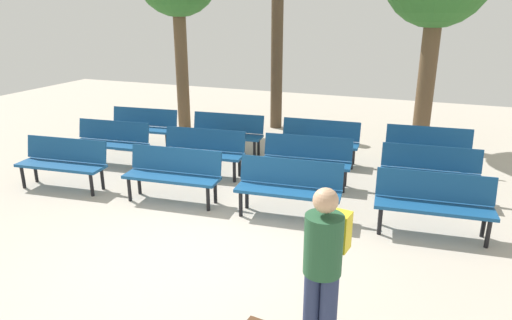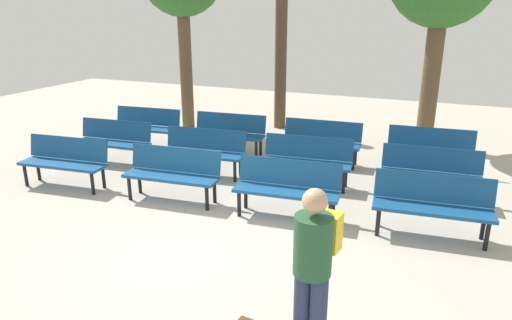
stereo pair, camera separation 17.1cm
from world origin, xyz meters
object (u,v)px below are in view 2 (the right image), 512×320
at_px(bench_r2_c0, 146,125).
at_px(bench_r1_c2, 307,158).
at_px(bench_r0_c0, 65,159).
at_px(bench_r2_c1, 229,131).
at_px(bench_r0_c1, 173,171).
at_px(bench_r1_c0, 114,139).
at_px(bench_r0_c2, 287,185).
at_px(visitor_with_backpack, 314,263).
at_px(bench_r0_c3, 432,202).
at_px(tree_2, 281,64).
at_px(bench_r1_c3, 431,171).
at_px(bench_r2_c2, 321,139).
at_px(bench_r2_c3, 430,148).
at_px(bench_r1_c1, 204,149).

bearing_deg(bench_r2_c0, bench_r1_c2, -19.02).
bearing_deg(bench_r0_c0, bench_r2_c1, 50.89).
xyz_separation_m(bench_r0_c1, bench_r1_c0, (-2.18, 1.20, 0.00)).
relative_size(bench_r0_c2, visitor_with_backpack, 0.99).
distance_m(bench_r0_c3, tree_2, 6.54).
bearing_deg(bench_r0_c1, bench_r0_c3, -1.01).
xyz_separation_m(bench_r1_c3, visitor_with_backpack, (-0.84, -4.23, 0.43)).
relative_size(bench_r0_c2, bench_r2_c1, 1.00).
xyz_separation_m(bench_r0_c3, bench_r1_c2, (-2.17, 1.23, 0.00)).
height_order(bench_r0_c3, bench_r2_c1, same).
distance_m(bench_r0_c1, bench_r1_c3, 4.28).
distance_m(bench_r2_c0, visitor_with_backpack, 7.41).
height_order(bench_r1_c2, bench_r2_c0, same).
bearing_deg(bench_r1_c0, bench_r2_c1, 32.31).
bearing_deg(bench_r2_c2, bench_r1_c3, -31.73).
height_order(bench_r2_c1, bench_r2_c2, same).
relative_size(bench_r1_c0, bench_r2_c1, 1.00).
height_order(bench_r0_c1, bench_r2_c3, same).
relative_size(bench_r1_c0, bench_r1_c2, 1.00).
height_order(bench_r0_c1, bench_r1_c1, same).
bearing_deg(bench_r2_c0, bench_r0_c3, -25.05).
distance_m(bench_r0_c1, bench_r1_c0, 2.49).
relative_size(bench_r0_c0, visitor_with_backpack, 0.99).
relative_size(bench_r0_c0, bench_r1_c1, 1.00).
relative_size(bench_r2_c3, visitor_with_backpack, 0.99).
height_order(bench_r0_c2, tree_2, tree_2).
xyz_separation_m(bench_r2_c2, visitor_with_backpack, (1.32, -5.40, 0.43)).
xyz_separation_m(bench_r0_c2, bench_r1_c0, (-4.13, 1.08, 0.00)).
relative_size(bench_r2_c1, bench_r2_c2, 1.01).
distance_m(bench_r0_c1, bench_r0_c2, 1.96).
relative_size(bench_r0_c0, bench_r2_c1, 1.00).
xyz_separation_m(bench_r0_c0, bench_r1_c3, (6.08, 1.83, 0.00)).
distance_m(bench_r0_c2, bench_r1_c3, 2.51).
bearing_deg(bench_r0_c1, bench_r1_c0, 146.07).
bearing_deg(bench_r0_c3, bench_r1_c1, 161.12).
bearing_deg(bench_r0_c3, bench_r2_c2, 126.36).
relative_size(bench_r0_c0, bench_r1_c0, 1.00).
bearing_deg(bench_r0_c0, visitor_with_backpack, -30.43).
bearing_deg(bench_r0_c3, tree_2, 123.59).
distance_m(bench_r1_c1, bench_r2_c0, 2.47).
xyz_separation_m(bench_r0_c3, bench_r2_c1, (-4.28, 2.38, 0.00)).
height_order(bench_r1_c1, bench_r2_c3, same).
xyz_separation_m(bench_r2_c0, bench_r2_c3, (6.16, 0.54, 0.00)).
bearing_deg(tree_2, bench_r2_c3, -30.36).
bearing_deg(bench_r0_c2, bench_r1_c3, 32.44).
relative_size(bench_r0_c1, visitor_with_backpack, 0.99).
bearing_deg(bench_r2_c1, bench_r0_c3, -34.09).
relative_size(bench_r0_c0, bench_r2_c2, 1.01).
bearing_deg(bench_r1_c3, bench_r1_c2, 179.04).
distance_m(bench_r1_c1, bench_r1_c3, 4.08).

